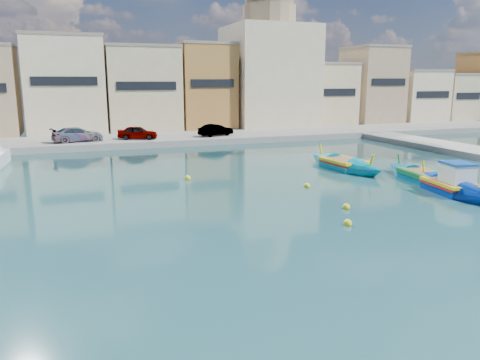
{
  "coord_description": "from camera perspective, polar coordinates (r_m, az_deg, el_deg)",
  "views": [
    {
      "loc": [
        -13.6,
        -14.78,
        6.12
      ],
      "look_at": [
        -6.08,
        6.0,
        1.4
      ],
      "focal_mm": 35.0,
      "sensor_mm": 36.0,
      "label": 1
    }
  ],
  "objects": [
    {
      "name": "parked_cars",
      "position": [
        45.84,
        -13.31,
        5.62
      ],
      "size": [
        17.58,
        2.77,
        1.32
      ],
      "color": "#4C1919",
      "rests_on": "north_quay"
    },
    {
      "name": "ground",
      "position": [
        21.0,
        21.81,
        -5.78
      ],
      "size": [
        160.0,
        160.0,
        0.0
      ],
      "primitive_type": "plane",
      "color": "#123738",
      "rests_on": "ground"
    },
    {
      "name": "north_townhouses",
      "position": [
        57.83,
        0.65,
        10.94
      ],
      "size": [
        83.2,
        7.87,
        10.19
      ],
      "color": "#CDBB8E",
      "rests_on": "ground"
    },
    {
      "name": "church_block",
      "position": [
        59.69,
        3.52,
        14.23
      ],
      "size": [
        10.0,
        10.0,
        19.1
      ],
      "color": "beige",
      "rests_on": "ground"
    },
    {
      "name": "luzzu_blue_cabin",
      "position": [
        28.46,
        24.35,
        -0.77
      ],
      "size": [
        2.99,
        7.88,
        2.72
      ],
      "color": "#002CA4",
      "rests_on": "ground"
    },
    {
      "name": "mooring_buoys",
      "position": [
        26.43,
        15.49,
        -1.6
      ],
      "size": [
        20.96,
        20.32,
        0.36
      ],
      "color": "#FFFD1A",
      "rests_on": "ground"
    },
    {
      "name": "north_quay",
      "position": [
        49.07,
        -3.67,
        5.22
      ],
      "size": [
        80.0,
        8.0,
        0.6
      ],
      "primitive_type": "cube",
      "color": "gray",
      "rests_on": "ground"
    },
    {
      "name": "luzzu_cyan_mid",
      "position": [
        31.02,
        21.43,
        0.29
      ],
      "size": [
        2.61,
        7.86,
        2.28
      ],
      "color": "#006997",
      "rests_on": "ground"
    },
    {
      "name": "luzzu_green",
      "position": [
        33.65,
        12.53,
        1.76
      ],
      "size": [
        2.77,
        8.15,
        2.52
      ],
      "color": "#0083A0",
      "rests_on": "ground"
    }
  ]
}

